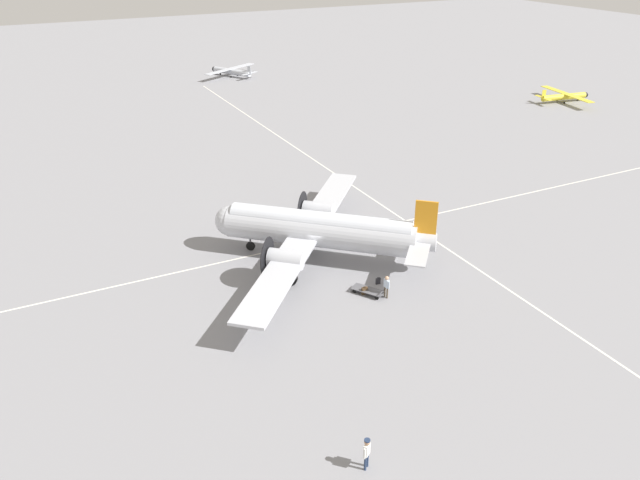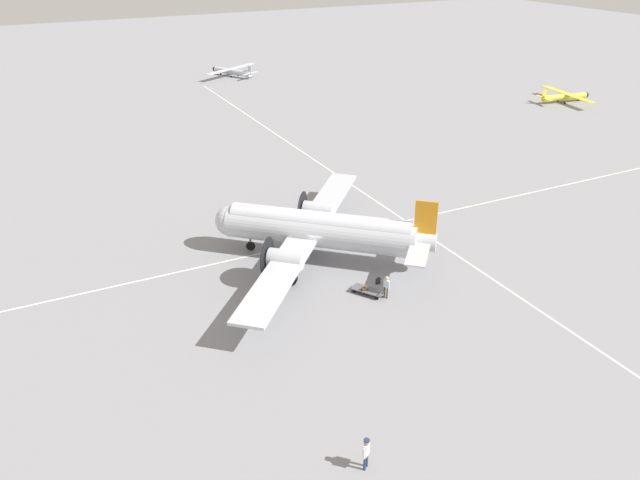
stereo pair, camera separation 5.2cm
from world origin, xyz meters
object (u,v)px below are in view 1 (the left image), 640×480
at_px(light_aircraft_distant, 565,96).
at_px(passenger_boarding, 387,284).
at_px(airliner_main, 315,229).
at_px(crew_foreground, 367,450).
at_px(baggage_cart, 368,290).
at_px(suitcase_upright_spare, 365,291).
at_px(light_aircraft_taxiing, 231,71).
at_px(suitcase_near_door, 378,281).

bearing_deg(light_aircraft_distant, passenger_boarding, -138.07).
height_order(airliner_main, crew_foreground, airliner_main).
bearing_deg(baggage_cart, suitcase_upright_spare, 35.59).
xyz_separation_m(baggage_cart, light_aircraft_taxiing, (15.27, 70.75, 0.60)).
distance_m(suitcase_near_door, baggage_cart, 1.56).
relative_size(airliner_main, suitcase_near_door, 40.88).
height_order(crew_foreground, light_aircraft_taxiing, light_aircraft_taxiing).
bearing_deg(passenger_boarding, light_aircraft_distant, -65.26).
xyz_separation_m(airliner_main, suitcase_upright_spare, (0.71, -6.16, -2.17)).
xyz_separation_m(crew_foreground, suitcase_near_door, (9.24, 14.00, -0.85)).
distance_m(airliner_main, suitcase_upright_spare, 6.57).
xyz_separation_m(passenger_boarding, suitcase_upright_spare, (-1.07, 1.01, -0.74)).
height_order(crew_foreground, light_aircraft_distant, light_aircraft_distant).
distance_m(airliner_main, light_aircraft_distant, 59.24).
bearing_deg(suitcase_near_door, crew_foreground, -123.42).
bearing_deg(baggage_cart, passenger_boarding, -170.41).
height_order(crew_foreground, suitcase_near_door, crew_foreground).
bearing_deg(suitcase_near_door, light_aircraft_taxiing, 78.71).
height_order(suitcase_upright_spare, light_aircraft_taxiing, light_aircraft_taxiing).
height_order(airliner_main, light_aircraft_distant, airliner_main).
bearing_deg(passenger_boarding, suitcase_upright_spare, 38.24).
height_order(passenger_boarding, suitcase_near_door, passenger_boarding).
height_order(airliner_main, suitcase_near_door, airliner_main).
xyz_separation_m(crew_foreground, light_aircraft_distant, (60.04, 45.72, -0.25)).
height_order(suitcase_near_door, light_aircraft_taxiing, light_aircraft_taxiing).
xyz_separation_m(passenger_boarding, suitcase_near_door, (0.46, 1.77, -0.77)).
bearing_deg(crew_foreground, light_aircraft_distant, 1.61).
height_order(crew_foreground, baggage_cart, crew_foreground).
bearing_deg(light_aircraft_distant, suitcase_upright_spare, -139.41).
bearing_deg(baggage_cart, suitcase_near_door, -89.86).
bearing_deg(airliner_main, suitcase_upright_spare, 138.24).
xyz_separation_m(airliner_main, crew_foreground, (-6.99, -19.40, -1.35)).
relative_size(airliner_main, light_aircraft_distant, 1.91).
distance_m(airliner_main, passenger_boarding, 7.53).
distance_m(passenger_boarding, suitcase_near_door, 1.98).
distance_m(suitcase_upright_spare, light_aircraft_taxiing, 72.34).
bearing_deg(airliner_main, suitcase_near_door, 154.23).
xyz_separation_m(airliner_main, suitcase_near_door, (2.25, -5.41, -2.21)).
xyz_separation_m(crew_foreground, passenger_boarding, (8.77, 12.23, -0.08)).
xyz_separation_m(suitcase_upright_spare, light_aircraft_taxiing, (15.50, 70.66, 0.61)).
bearing_deg(suitcase_upright_spare, baggage_cart, -21.59).
bearing_deg(suitcase_upright_spare, light_aircraft_distant, 31.82).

